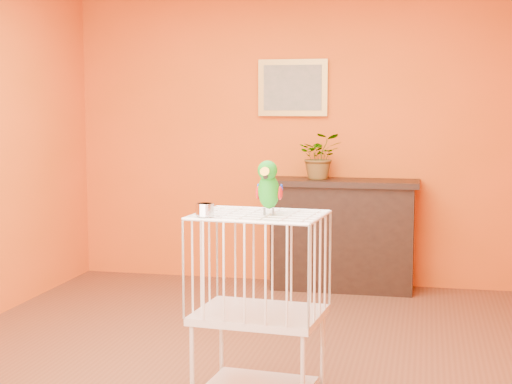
# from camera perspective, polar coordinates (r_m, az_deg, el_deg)

# --- Properties ---
(ground) EXTENTS (4.50, 4.50, 0.00)m
(ground) POSITION_cam_1_polar(r_m,az_deg,el_deg) (5.09, -1.71, -11.95)
(ground) COLOR brown
(ground) RESTS_ON ground
(room_shell) EXTENTS (4.50, 4.50, 4.50)m
(room_shell) POSITION_cam_1_polar(r_m,az_deg,el_deg) (4.83, -1.78, 6.18)
(room_shell) COLOR #ED5B16
(room_shell) RESTS_ON ground
(console_cabinet) EXTENTS (1.29, 0.46, 0.96)m
(console_cabinet) POSITION_cam_1_polar(r_m,az_deg,el_deg) (6.84, 6.31, -3.09)
(console_cabinet) COLOR black
(console_cabinet) RESTS_ON ground
(potted_plant) EXTENTS (0.43, 0.46, 0.31)m
(potted_plant) POSITION_cam_1_polar(r_m,az_deg,el_deg) (6.76, 4.63, 2.23)
(potted_plant) COLOR #26722D
(potted_plant) RESTS_ON console_cabinet
(framed_picture) EXTENTS (0.62, 0.04, 0.50)m
(framed_picture) POSITION_cam_1_polar(r_m,az_deg,el_deg) (7.01, 2.69, 7.58)
(framed_picture) COLOR #BE9743
(framed_picture) RESTS_ON room_shell
(birdcage) EXTENTS (0.70, 0.56, 1.02)m
(birdcage) POSITION_cam_1_polar(r_m,az_deg,el_deg) (4.23, 0.23, -8.23)
(birdcage) COLOR silver
(birdcage) RESTS_ON ground
(feed_cup) EXTENTS (0.09, 0.09, 0.07)m
(feed_cup) POSITION_cam_1_polar(r_m,az_deg,el_deg) (4.04, -3.73, -1.29)
(feed_cup) COLOR silver
(feed_cup) RESTS_ON birdcage
(parrot) EXTENTS (0.14, 0.26, 0.29)m
(parrot) POSITION_cam_1_polar(r_m,az_deg,el_deg) (4.07, 0.93, 0.35)
(parrot) COLOR #59544C
(parrot) RESTS_ON birdcage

